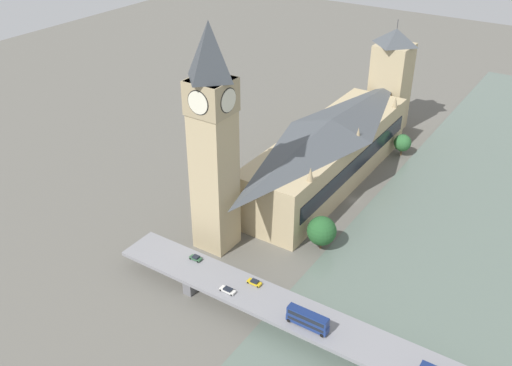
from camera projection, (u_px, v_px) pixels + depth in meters
ground_plane at (354, 200)px, 218.38m from camera, size 600.00×600.00×0.00m
river_water at (458, 233)px, 199.31m from camera, size 67.94×360.00×0.30m
parliament_hall at (329, 151)px, 224.77m from camera, size 25.53×98.48×27.05m
clock_tower at (213, 136)px, 174.01m from camera, size 12.85×12.85×75.71m
victoria_tower at (391, 80)px, 263.63m from camera, size 15.77×15.77×52.02m
road_bridge at (379, 352)px, 145.02m from camera, size 167.89×13.52×6.34m
double_decker_bus_mid at (308, 319)px, 149.84m from camera, size 11.89×2.47×5.10m
car_northbound_lead at (254, 282)px, 165.93m from camera, size 4.29×1.81×1.36m
car_northbound_tail at (228, 290)px, 163.03m from camera, size 4.78×1.92×1.27m
car_southbound_mid at (196, 258)px, 175.85m from camera, size 3.86×1.90×1.42m
tree_embankment_near at (403, 143)px, 247.62m from camera, size 7.52×7.52×9.86m
tree_embankment_mid at (322, 231)px, 188.32m from camera, size 9.90×9.90×12.05m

